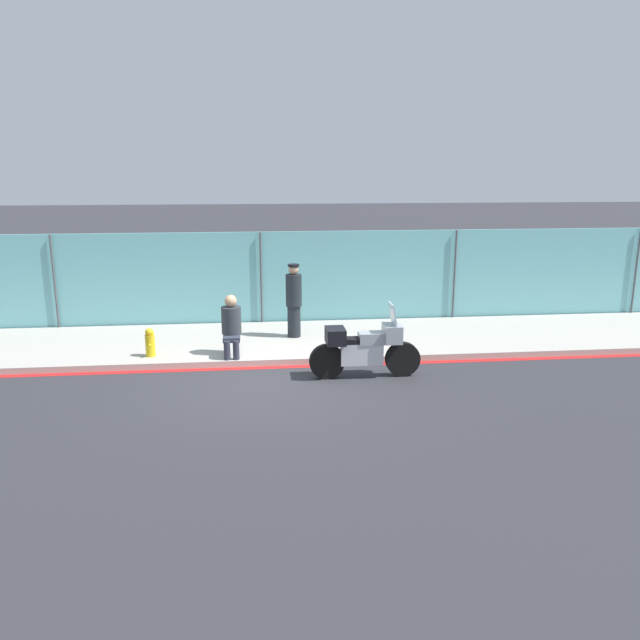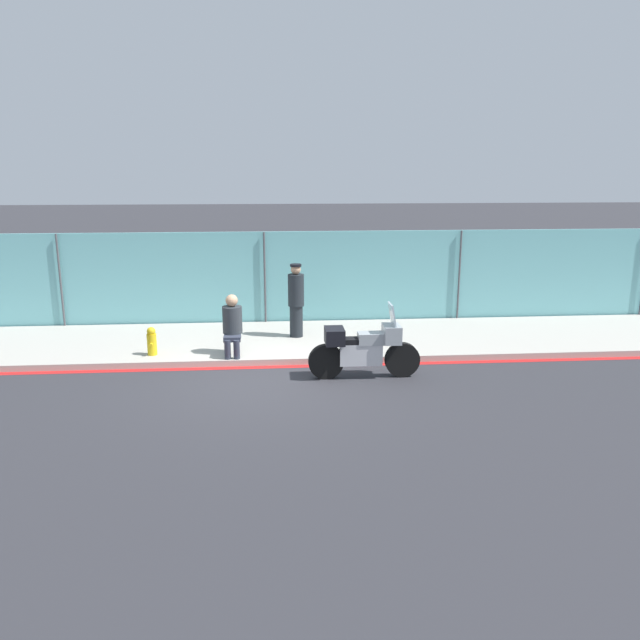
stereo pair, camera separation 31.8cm
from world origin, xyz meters
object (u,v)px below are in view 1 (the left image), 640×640
at_px(motorcycle, 364,348).
at_px(fire_hydrant, 150,342).
at_px(officer_standing, 294,300).
at_px(person_seated_on_curb, 231,323).

height_order(motorcycle, fire_hydrant, motorcycle).
relative_size(motorcycle, officer_standing, 1.27).
bearing_deg(motorcycle, fire_hydrant, 161.80).
distance_m(motorcycle, fire_hydrant, 4.46).
relative_size(person_seated_on_curb, fire_hydrant, 2.12).
xyz_separation_m(officer_standing, person_seated_on_curb, (-1.38, -1.31, -0.17)).
height_order(motorcycle, officer_standing, officer_standing).
bearing_deg(fire_hydrant, officer_standing, 21.88).
height_order(officer_standing, fire_hydrant, officer_standing).
bearing_deg(motorcycle, person_seated_on_curb, 152.81).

